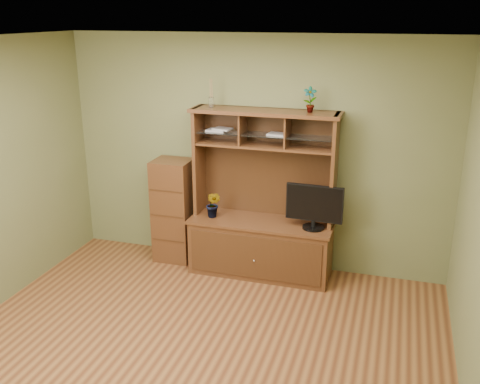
% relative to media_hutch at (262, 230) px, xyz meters
% --- Properties ---
extents(room, '(4.54, 4.04, 2.74)m').
position_rel_media_hutch_xyz_m(room, '(-0.17, -1.73, 0.83)').
color(room, '#582E19').
rests_on(room, ground).
extents(media_hutch, '(1.66, 0.61, 1.90)m').
position_rel_media_hutch_xyz_m(media_hutch, '(0.00, 0.00, 0.00)').
color(media_hutch, '#4F2B16').
rests_on(media_hutch, room).
extents(monitor, '(0.63, 0.24, 0.50)m').
position_rel_media_hutch_xyz_m(monitor, '(0.61, -0.08, 0.39)').
color(monitor, black).
rests_on(monitor, media_hutch).
extents(orchid_plant, '(0.20, 0.17, 0.31)m').
position_rel_media_hutch_xyz_m(orchid_plant, '(-0.56, -0.08, 0.28)').
color(orchid_plant, '#32561D').
rests_on(orchid_plant, media_hutch).
extents(top_plant, '(0.16, 0.13, 0.27)m').
position_rel_media_hutch_xyz_m(top_plant, '(0.49, 0.08, 1.51)').
color(top_plant, '#325D20').
rests_on(top_plant, media_hutch).
extents(reed_diffuser, '(0.06, 0.06, 0.32)m').
position_rel_media_hutch_xyz_m(reed_diffuser, '(-0.62, 0.08, 1.50)').
color(reed_diffuser, silver).
rests_on(reed_diffuser, media_hutch).
extents(magazines, '(0.93, 0.19, 0.04)m').
position_rel_media_hutch_xyz_m(magazines, '(-0.31, 0.08, 1.13)').
color(magazines, silver).
rests_on(magazines, media_hutch).
extents(side_cabinet, '(0.45, 0.41, 1.25)m').
position_rel_media_hutch_xyz_m(side_cabinet, '(-1.11, 0.05, 0.11)').
color(side_cabinet, '#4F2B16').
rests_on(side_cabinet, room).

